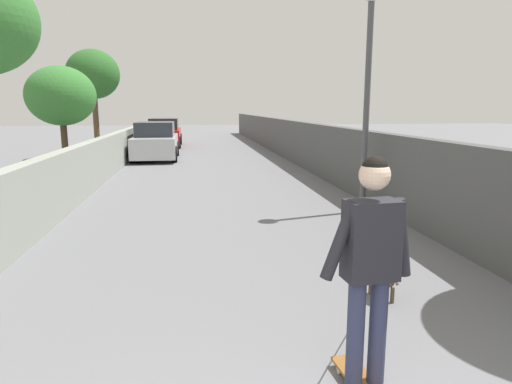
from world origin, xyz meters
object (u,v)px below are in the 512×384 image
Objects in this scene: tree_left_near at (61,96)px; tree_left_distant at (93,75)px; car_near at (156,142)px; dog at (380,275)px; person_skateboarder at (371,255)px; lamp_post at (369,60)px; car_far at (164,133)px.

tree_left_distant is at bearing 2.71° from tree_left_near.
tree_left_near is 5.65m from car_near.
tree_left_near is 1.71× the size of dog.
person_skateboarder is at bearing -170.19° from car_near.
lamp_post reaches higher than tree_left_near.
tree_left_distant reaches higher than car_far.
car_near is (10.23, 4.98, -2.33)m from lamp_post.
tree_left_near reaches higher than person_skateboarder.
lamp_post is at bearing -21.27° from person_skateboarder.
tree_left_distant is at bearing 33.54° from lamp_post.
car_near is at bearing -113.77° from tree_left_distant.
dog is at bearing -148.18° from tree_left_near.
tree_left_distant is 3.92m from car_near.
person_skateboarder is at bearing -155.57° from tree_left_near.
tree_left_near reaches higher than car_near.
car_far is (10.96, -2.27, -1.73)m from tree_left_near.
person_skateboarder is 22.20m from car_far.
car_far is (20.40, 3.59, 0.44)m from dog.
car_far is at bearing 9.97° from dog.
tree_left_distant is 6.22m from car_far.
car_far is at bearing -0.00° from car_near.
car_near and car_far have the same top height.
tree_left_near is 0.74× the size of tree_left_distant.
car_near is (-1.12, -2.55, -2.76)m from tree_left_distant.
tree_left_near is at bearing 168.30° from car_far.
tree_left_near is 0.79× the size of car_far.
tree_left_distant is 18.03m from person_skateboarder.
person_skateboarder reaches higher than car_near.
car_near is 0.91× the size of car_far.
car_far is at bearing 7.13° from person_skateboarder.
tree_left_distant reaches higher than tree_left_near.
dog is 0.46× the size of car_far.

